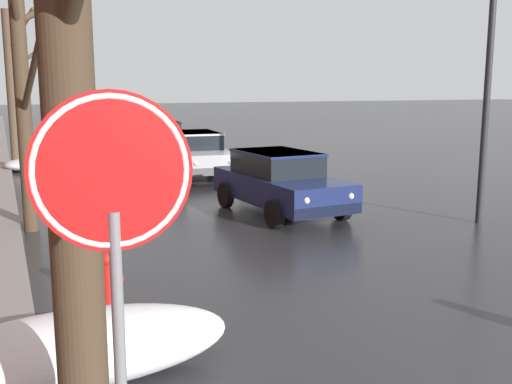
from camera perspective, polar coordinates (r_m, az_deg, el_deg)
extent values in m
ellipsoid|color=white|center=(6.26, -16.74, -14.19)|extent=(3.05, 1.14, 0.71)
ellipsoid|color=white|center=(6.46, -17.46, -14.77)|extent=(0.52, 0.43, 0.43)
ellipsoid|color=white|center=(6.08, -19.99, -15.61)|extent=(0.74, 0.61, 0.61)
ellipsoid|color=white|center=(19.43, 2.95, 2.75)|extent=(1.99, 1.12, 0.79)
ellipsoid|color=white|center=(19.05, 1.81, 2.22)|extent=(0.64, 0.53, 0.53)
ellipsoid|color=white|center=(19.19, 1.86, 2.30)|extent=(0.65, 0.54, 0.54)
ellipsoid|color=white|center=(21.93, -20.85, 2.51)|extent=(1.72, 1.46, 0.46)
ellipsoid|color=white|center=(22.18, -20.37, 2.60)|extent=(0.54, 0.45, 0.45)
cylinder|color=#423323|center=(4.26, -17.98, 15.23)|extent=(0.36, 0.36, 6.60)
cylinder|color=#423323|center=(12.56, -21.47, 7.81)|extent=(0.29, 0.29, 5.06)
cylinder|color=#423323|center=(11.52, -20.83, 10.12)|extent=(0.37, 2.17, 1.31)
cylinder|color=#423323|center=(12.98, -19.19, 16.60)|extent=(1.37, 0.71, 0.87)
cylinder|color=#4C3D2D|center=(21.86, -22.39, 8.89)|extent=(0.36, 0.36, 5.40)
cylinder|color=#4C3D2D|center=(22.61, -20.89, 12.13)|extent=(1.48, 1.53, 1.06)
cylinder|color=#4C3D2D|center=(21.84, -20.93, 12.04)|extent=(1.32, 0.25, 1.00)
cylinder|color=#4C3D2D|center=(21.40, -21.67, 14.27)|extent=(0.94, 1.27, 1.37)
cube|color=navy|center=(13.57, 2.39, 0.42)|extent=(1.90, 4.05, 0.60)
cube|color=black|center=(13.65, 2.00, 2.86)|extent=(1.54, 2.15, 0.52)
cube|color=navy|center=(13.63, 2.00, 3.82)|extent=(1.58, 2.19, 0.06)
cube|color=black|center=(11.99, 6.92, -1.81)|extent=(1.60, 0.23, 0.22)
cube|color=black|center=(15.28, -1.17, 0.84)|extent=(1.60, 0.23, 0.22)
cylinder|color=black|center=(13.05, 8.24, -1.41)|extent=(0.22, 0.61, 0.60)
cylinder|color=black|center=(12.17, 1.79, -2.14)|extent=(0.22, 0.61, 0.60)
cylinder|color=black|center=(15.07, 2.85, 0.24)|extent=(0.22, 0.61, 0.60)
cylinder|color=black|center=(14.32, -2.95, -0.28)|extent=(0.22, 0.61, 0.60)
sphere|color=silver|center=(12.22, 9.09, -0.40)|extent=(0.14, 0.14, 0.14)
sphere|color=silver|center=(11.63, 4.86, -0.84)|extent=(0.14, 0.14, 0.14)
cube|color=#B7B7BC|center=(19.52, -5.72, 3.36)|extent=(2.00, 4.51, 0.60)
cube|color=black|center=(19.68, -5.89, 5.05)|extent=(1.58, 2.40, 0.52)
cube|color=#B7B7BC|center=(19.66, -5.90, 5.71)|extent=(1.62, 2.44, 0.06)
cube|color=#525254|center=(17.48, -4.20, 1.99)|extent=(1.58, 0.26, 0.22)
cube|color=#525254|center=(21.63, -6.93, 3.51)|extent=(1.58, 0.26, 0.22)
cylinder|color=black|center=(18.45, -2.30, 2.07)|extent=(0.23, 0.61, 0.60)
cylinder|color=black|center=(18.08, -7.33, 1.82)|extent=(0.23, 0.61, 0.60)
cylinder|color=black|center=(21.06, -4.31, 3.05)|extent=(0.23, 0.61, 0.60)
cylinder|color=black|center=(20.73, -8.74, 2.85)|extent=(0.23, 0.61, 0.60)
sphere|color=silver|center=(17.54, -2.53, 2.90)|extent=(0.14, 0.14, 0.14)
sphere|color=silver|center=(17.30, -5.87, 2.75)|extent=(0.14, 0.14, 0.14)
cube|color=black|center=(25.68, -9.16, 4.89)|extent=(1.73, 4.36, 0.60)
cube|color=black|center=(25.84, -9.30, 6.17)|extent=(1.44, 2.28, 0.52)
cube|color=black|center=(25.83, -9.31, 6.68)|extent=(1.48, 2.33, 0.06)
cube|color=black|center=(23.65, -8.03, 4.05)|extent=(1.58, 0.17, 0.22)
cube|color=black|center=(27.75, -10.10, 4.87)|extent=(1.58, 0.17, 0.22)
cylinder|color=black|center=(24.60, -6.58, 4.03)|extent=(0.20, 0.60, 0.60)
cylinder|color=black|center=(24.23, -10.35, 3.84)|extent=(0.20, 0.60, 0.60)
cylinder|color=black|center=(27.19, -8.06, 4.57)|extent=(0.20, 0.60, 0.60)
cylinder|color=black|center=(26.85, -11.48, 4.40)|extent=(0.20, 0.60, 0.60)
sphere|color=silver|center=(23.72, -6.80, 4.72)|extent=(0.14, 0.14, 0.14)
sphere|color=silver|center=(23.48, -9.27, 4.61)|extent=(0.14, 0.14, 0.14)
cube|color=silver|center=(33.32, -12.77, 5.95)|extent=(1.77, 3.98, 0.60)
cube|color=black|center=(33.48, -12.87, 6.92)|extent=(1.52, 2.07, 0.52)
cube|color=silver|center=(33.47, -12.89, 7.32)|extent=(1.55, 2.11, 0.06)
cube|color=slate|center=(31.44, -12.13, 5.41)|extent=(1.72, 0.13, 0.22)
cube|color=slate|center=(35.23, -13.33, 5.85)|extent=(1.72, 0.13, 0.22)
cylinder|color=black|center=(32.31, -10.79, 5.36)|extent=(0.18, 0.60, 0.60)
cylinder|color=black|center=(31.99, -13.94, 5.20)|extent=(0.18, 0.60, 0.60)
cylinder|color=black|center=(34.71, -11.66, 5.65)|extent=(0.18, 0.60, 0.60)
cylinder|color=black|center=(34.41, -14.59, 5.49)|extent=(0.18, 0.60, 0.60)
sphere|color=silver|center=(31.50, -11.11, 5.93)|extent=(0.14, 0.14, 0.14)
sphere|color=silver|center=(31.29, -13.16, 5.82)|extent=(0.14, 0.14, 0.14)
cylinder|color=red|center=(8.30, -14.08, -8.50)|extent=(0.22, 0.22, 0.55)
sphere|color=red|center=(8.21, -14.18, -6.32)|extent=(0.21, 0.21, 0.21)
cylinder|color=red|center=(8.27, -15.19, -8.42)|extent=(0.10, 0.09, 0.09)
cylinder|color=red|center=(8.32, -12.99, -8.22)|extent=(0.10, 0.09, 0.09)
cylinder|color=red|center=(2.83, -13.70, 1.91)|extent=(0.76, 0.10, 0.76)
torus|color=white|center=(2.83, -13.70, 1.91)|extent=(0.74, 0.10, 0.74)
cylinder|color=#28282D|center=(13.30, 21.46, 10.77)|extent=(0.14, 0.14, 6.39)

